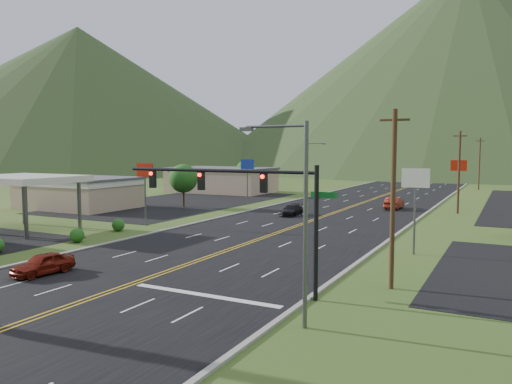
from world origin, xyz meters
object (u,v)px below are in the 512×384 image
at_px(streetlight_east, 299,210).
at_px(gas_canopy, 24,180).
at_px(streetlight_west, 309,165).
at_px(car_dark_mid, 292,210).
at_px(car_red_far, 394,203).
at_px(traffic_signal, 247,195).
at_px(car_red_near, 43,264).

xyz_separation_m(streetlight_east, gas_canopy, (-33.18, 12.00, -0.31)).
distance_m(streetlight_west, car_dark_mid, 27.75).
relative_size(streetlight_east, car_red_far, 1.91).
relative_size(streetlight_west, car_dark_mid, 2.09).
height_order(gas_canopy, car_dark_mid, gas_canopy).
bearing_deg(streetlight_west, gas_canopy, -102.13).
relative_size(traffic_signal, gas_canopy, 1.31).
bearing_deg(streetlight_west, traffic_signal, -72.03).
bearing_deg(car_dark_mid, traffic_signal, -73.50).
bearing_deg(gas_canopy, car_red_near, -34.90).
bearing_deg(streetlight_east, car_red_far, 96.79).
bearing_deg(car_red_far, car_dark_mid, 52.52).
distance_m(streetlight_east, car_red_far, 46.30).
xyz_separation_m(streetlight_east, car_red_far, (-5.45, 45.76, -4.41)).
relative_size(streetlight_east, streetlight_west, 1.00).
height_order(traffic_signal, streetlight_west, streetlight_west).
bearing_deg(gas_canopy, streetlight_west, 77.87).
bearing_deg(car_red_near, streetlight_east, 2.12).
distance_m(car_dark_mid, car_red_far, 15.20).
xyz_separation_m(traffic_signal, streetlight_west, (-18.16, 56.00, -0.15)).
bearing_deg(streetlight_east, streetlight_west, 110.86).
height_order(traffic_signal, gas_canopy, traffic_signal).
distance_m(streetlight_west, car_red_near, 59.29).
xyz_separation_m(car_dark_mid, car_red_far, (9.41, 11.94, 0.15)).
xyz_separation_m(traffic_signal, car_red_near, (-12.89, -2.88, -4.66)).
distance_m(car_red_near, car_dark_mid, 32.82).
xyz_separation_m(gas_canopy, car_red_far, (27.73, 33.76, -4.10)).
height_order(streetlight_east, gas_canopy, streetlight_east).
relative_size(car_dark_mid, car_red_far, 0.91).
height_order(streetlight_west, gas_canopy, streetlight_west).
xyz_separation_m(car_red_near, car_dark_mid, (2.72, 32.71, -0.05)).
relative_size(streetlight_east, car_red_near, 2.28).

